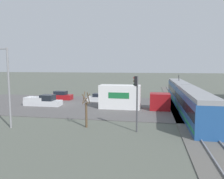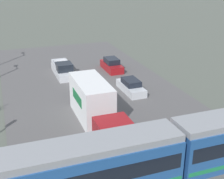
# 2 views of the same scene
# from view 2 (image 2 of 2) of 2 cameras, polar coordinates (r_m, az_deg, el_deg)

# --- Properties ---
(ground_plane) EXTENTS (320.00, 320.00, 0.00)m
(ground_plane) POSITION_cam_2_polar(r_m,az_deg,el_deg) (37.45, -5.23, 1.61)
(ground_plane) COLOR #565B51
(road_surface) EXTENTS (18.58, 36.50, 0.08)m
(road_surface) POSITION_cam_2_polar(r_m,az_deg,el_deg) (37.43, -5.23, 1.67)
(road_surface) COLOR #565454
(road_surface) RESTS_ON ground
(rail_bed) EXTENTS (66.71, 4.40, 0.22)m
(rail_bed) POSITION_cam_2_polar(r_m,az_deg,el_deg) (21.34, 9.02, -15.33)
(rail_bed) COLOR #5B5954
(rail_bed) RESTS_ON ground
(light_rail_tram) EXTENTS (31.49, 2.60, 4.62)m
(light_rail_tram) POSITION_cam_2_polar(r_m,az_deg,el_deg) (20.77, 11.57, -10.89)
(light_rail_tram) COLOR #235193
(light_rail_tram) RESTS_ON ground
(box_truck) EXTENTS (2.56, 10.30, 3.49)m
(box_truck) POSITION_cam_2_polar(r_m,az_deg,el_deg) (26.37, -2.92, -3.26)
(box_truck) COLOR maroon
(box_truck) RESTS_ON ground
(pickup_truck) EXTENTS (2.02, 5.87, 1.76)m
(pickup_truck) POSITION_cam_2_polar(r_m,az_deg,el_deg) (39.21, -8.89, 3.52)
(pickup_truck) COLOR silver
(pickup_truck) RESTS_ON ground
(sedan_car_0) EXTENTS (1.73, 4.55, 1.41)m
(sedan_car_0) POSITION_cam_2_polar(r_m,az_deg,el_deg) (33.72, 3.49, 0.55)
(sedan_car_0) COLOR silver
(sedan_car_0) RESTS_ON ground
(sedan_car_1) EXTENTS (1.79, 4.38, 1.61)m
(sedan_car_1) POSITION_cam_2_polar(r_m,az_deg,el_deg) (40.72, -0.06, 4.47)
(sedan_car_1) COLOR maroon
(sedan_car_1) RESTS_ON ground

